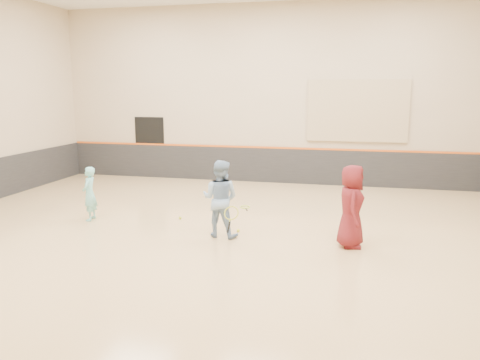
% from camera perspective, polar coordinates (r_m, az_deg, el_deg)
% --- Properties ---
extents(room, '(15.04, 12.04, 6.22)m').
position_cam_1_polar(room, '(10.42, -1.43, -2.19)').
color(room, tan).
rests_on(room, ground).
extents(wainscot_back, '(14.90, 0.04, 1.20)m').
position_cam_1_polar(wainscot_back, '(16.20, 3.86, 1.79)').
color(wainscot_back, '#232326').
rests_on(wainscot_back, floor).
extents(accent_stripe, '(14.90, 0.03, 0.06)m').
position_cam_1_polar(accent_stripe, '(16.10, 3.88, 3.96)').
color(accent_stripe, '#D85914').
rests_on(accent_stripe, wall_back).
extents(acoustic_panel, '(3.20, 0.08, 2.00)m').
position_cam_1_polar(acoustic_panel, '(15.79, 14.12, 8.18)').
color(acoustic_panel, tan).
rests_on(acoustic_panel, wall_back).
extents(doorway, '(1.10, 0.05, 2.20)m').
position_cam_1_polar(doorway, '(17.42, -10.92, 3.93)').
color(doorway, black).
rests_on(doorway, floor).
extents(girl, '(0.40, 0.53, 1.33)m').
position_cam_1_polar(girl, '(12.07, -17.88, -1.60)').
color(girl, '#79D2CF').
rests_on(girl, floor).
extents(instructor, '(0.89, 0.72, 1.70)m').
position_cam_1_polar(instructor, '(10.20, -2.43, -2.28)').
color(instructor, '#80A1C7').
rests_on(instructor, floor).
extents(young_man, '(0.60, 0.87, 1.70)m').
position_cam_1_polar(young_man, '(9.79, 13.41, -3.13)').
color(young_man, maroon).
rests_on(young_man, floor).
extents(held_racket, '(0.42, 0.42, 0.60)m').
position_cam_1_polar(held_racket, '(9.78, -1.07, -4.05)').
color(held_racket, gold).
rests_on(held_racket, instructor).
extents(spare_racket, '(0.60, 0.60, 0.04)m').
position_cam_1_polar(spare_racket, '(12.84, 0.61, -3.27)').
color(spare_racket, '#B0E131').
rests_on(spare_racket, floor).
extents(ball_under_racket, '(0.07, 0.07, 0.07)m').
position_cam_1_polar(ball_under_racket, '(10.69, -0.21, -6.17)').
color(ball_under_racket, yellow).
rests_on(ball_under_racket, floor).
extents(ball_in_hand, '(0.07, 0.07, 0.07)m').
position_cam_1_polar(ball_in_hand, '(9.59, 13.84, -2.22)').
color(ball_in_hand, '#AECA2F').
rests_on(ball_in_hand, young_man).
extents(ball_beside_spare, '(0.07, 0.07, 0.07)m').
position_cam_1_polar(ball_beside_spare, '(11.80, -7.31, -4.60)').
color(ball_beside_spare, '#B3C72E').
rests_on(ball_beside_spare, floor).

